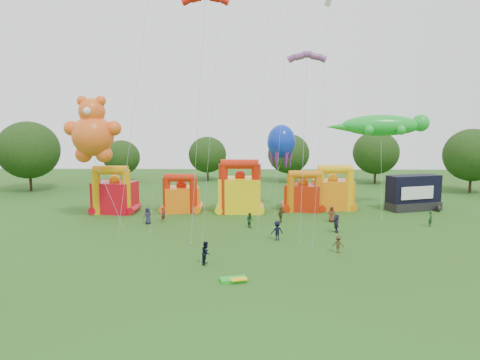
{
  "coord_description": "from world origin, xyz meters",
  "views": [
    {
      "loc": [
        0.38,
        -29.05,
        11.74
      ],
      "look_at": [
        -0.73,
        18.0,
        5.45
      ],
      "focal_mm": 32.0,
      "sensor_mm": 36.0,
      "label": 1
    }
  ],
  "objects_px": {
    "stage_trailer": "(413,193)",
    "spectator_4": "(281,215)",
    "teddy_bear_kite": "(98,154)",
    "octopus_kite": "(274,174)",
    "bouncy_castle_0": "(114,194)",
    "spectator_0": "(148,216)",
    "bouncy_castle_2": "(240,192)",
    "gecko_kite": "(381,151)"
  },
  "relations": [
    {
      "from": "gecko_kite",
      "to": "spectator_0",
      "type": "xyz_separation_m",
      "value": [
        -29.36,
        -8.53,
        -7.07
      ]
    },
    {
      "from": "spectator_0",
      "to": "spectator_4",
      "type": "relative_size",
      "value": 1.07
    },
    {
      "from": "stage_trailer",
      "to": "teddy_bear_kite",
      "type": "height_order",
      "value": "teddy_bear_kite"
    },
    {
      "from": "bouncy_castle_2",
      "to": "gecko_kite",
      "type": "distance_m",
      "value": 19.56
    },
    {
      "from": "stage_trailer",
      "to": "gecko_kite",
      "type": "height_order",
      "value": "gecko_kite"
    },
    {
      "from": "gecko_kite",
      "to": "spectator_4",
      "type": "relative_size",
      "value": 7.63
    },
    {
      "from": "bouncy_castle_0",
      "to": "stage_trailer",
      "type": "relative_size",
      "value": 0.82
    },
    {
      "from": "stage_trailer",
      "to": "teddy_bear_kite",
      "type": "relative_size",
      "value": 0.52
    },
    {
      "from": "bouncy_castle_2",
      "to": "spectator_4",
      "type": "xyz_separation_m",
      "value": [
        4.98,
        -5.88,
        -1.78
      ]
    },
    {
      "from": "stage_trailer",
      "to": "spectator_4",
      "type": "relative_size",
      "value": 4.2
    },
    {
      "from": "octopus_kite",
      "to": "stage_trailer",
      "type": "bearing_deg",
      "value": 3.55
    },
    {
      "from": "bouncy_castle_0",
      "to": "bouncy_castle_2",
      "type": "distance_m",
      "value": 16.53
    },
    {
      "from": "gecko_kite",
      "to": "stage_trailer",
      "type": "bearing_deg",
      "value": 7.76
    },
    {
      "from": "bouncy_castle_0",
      "to": "bouncy_castle_2",
      "type": "xyz_separation_m",
      "value": [
        16.51,
        0.69,
        0.29
      ]
    },
    {
      "from": "teddy_bear_kite",
      "to": "octopus_kite",
      "type": "distance_m",
      "value": 22.35
    },
    {
      "from": "teddy_bear_kite",
      "to": "gecko_kite",
      "type": "distance_m",
      "value": 36.05
    },
    {
      "from": "bouncy_castle_0",
      "to": "gecko_kite",
      "type": "height_order",
      "value": "gecko_kite"
    },
    {
      "from": "teddy_bear_kite",
      "to": "bouncy_castle_0",
      "type": "bearing_deg",
      "value": 89.64
    },
    {
      "from": "bouncy_castle_0",
      "to": "spectator_0",
      "type": "distance_m",
      "value": 8.83
    },
    {
      "from": "spectator_0",
      "to": "bouncy_castle_2",
      "type": "bearing_deg",
      "value": 46.66
    },
    {
      "from": "stage_trailer",
      "to": "octopus_kite",
      "type": "distance_m",
      "value": 19.26
    },
    {
      "from": "bouncy_castle_0",
      "to": "spectator_0",
      "type": "bearing_deg",
      "value": -47.28
    },
    {
      "from": "stage_trailer",
      "to": "bouncy_castle_0",
      "type": "bearing_deg",
      "value": -176.03
    },
    {
      "from": "bouncy_castle_2",
      "to": "gecko_kite",
      "type": "relative_size",
      "value": 0.51
    },
    {
      "from": "spectator_4",
      "to": "stage_trailer",
      "type": "bearing_deg",
      "value": 155.32
    },
    {
      "from": "spectator_4",
      "to": "teddy_bear_kite",
      "type": "bearing_deg",
      "value": -47.89
    },
    {
      "from": "stage_trailer",
      "to": "spectator_0",
      "type": "xyz_separation_m",
      "value": [
        -34.15,
        -9.18,
        -1.3
      ]
    },
    {
      "from": "teddy_bear_kite",
      "to": "octopus_kite",
      "type": "relative_size",
      "value": 1.29
    },
    {
      "from": "stage_trailer",
      "to": "octopus_kite",
      "type": "height_order",
      "value": "octopus_kite"
    },
    {
      "from": "stage_trailer",
      "to": "bouncy_castle_2",
      "type": "bearing_deg",
      "value": -174.94
    },
    {
      "from": "spectator_4",
      "to": "gecko_kite",
      "type": "bearing_deg",
      "value": 160.05
    },
    {
      "from": "bouncy_castle_0",
      "to": "teddy_bear_kite",
      "type": "height_order",
      "value": "teddy_bear_kite"
    },
    {
      "from": "bouncy_castle_2",
      "to": "stage_trailer",
      "type": "distance_m",
      "value": 23.64
    },
    {
      "from": "bouncy_castle_2",
      "to": "spectator_4",
      "type": "distance_m",
      "value": 7.91
    },
    {
      "from": "teddy_bear_kite",
      "to": "spectator_4",
      "type": "bearing_deg",
      "value": -0.0
    },
    {
      "from": "spectator_4",
      "to": "bouncy_castle_2",
      "type": "bearing_deg",
      "value": -97.61
    },
    {
      "from": "teddy_bear_kite",
      "to": "spectator_4",
      "type": "relative_size",
      "value": 8.15
    },
    {
      "from": "teddy_bear_kite",
      "to": "spectator_0",
      "type": "xyz_separation_m",
      "value": [
        5.94,
        -1.22,
        -7.18
      ]
    },
    {
      "from": "stage_trailer",
      "to": "spectator_4",
      "type": "xyz_separation_m",
      "value": [
        -18.57,
        -7.96,
        -1.37
      ]
    },
    {
      "from": "stage_trailer",
      "to": "gecko_kite",
      "type": "relative_size",
      "value": 0.55
    },
    {
      "from": "stage_trailer",
      "to": "spectator_4",
      "type": "distance_m",
      "value": 20.25
    },
    {
      "from": "gecko_kite",
      "to": "spectator_4",
      "type": "bearing_deg",
      "value": -152.06
    }
  ]
}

